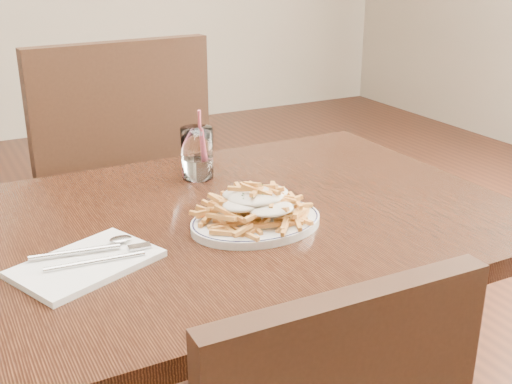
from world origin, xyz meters
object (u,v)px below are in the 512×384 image
chair_far (114,195)px  fries_plate (256,222)px  loaded_fries (256,202)px  water_glass (197,156)px  table (215,253)px

chair_far → fries_plate: (0.08, -0.71, 0.17)m
chair_far → fries_plate: 0.74m
fries_plate → loaded_fries: bearing=116.6°
loaded_fries → chair_far: bearing=96.7°
fries_plate → water_glass: water_glass is taller
table → loaded_fries: (0.05, -0.08, 0.13)m
table → fries_plate: size_ratio=4.16×
fries_plate → loaded_fries: loaded_fries is taller
table → chair_far: chair_far is taller
fries_plate → loaded_fries: size_ratio=1.14×
loaded_fries → water_glass: bearing=88.0°
table → fries_plate: 0.13m
table → loaded_fries: bearing=-56.1°
chair_far → loaded_fries: size_ratio=4.07×
chair_far → loaded_fries: bearing=-83.3°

